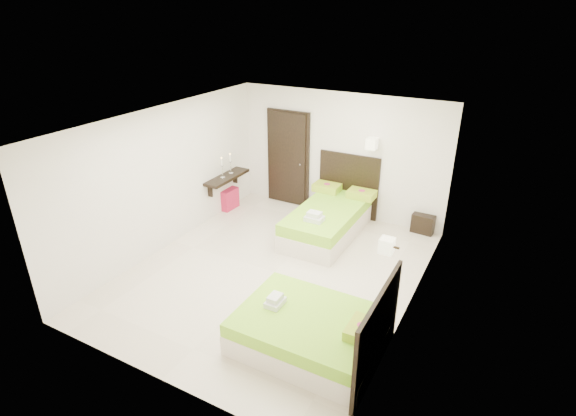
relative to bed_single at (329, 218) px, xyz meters
The scene contains 7 objects.
floor 1.80m from the bed_single, 97.72° to the right, with size 5.50×5.50×0.00m, color beige.
bed_single is the anchor object (origin of this frame).
bed_double 3.31m from the bed_single, 69.70° to the right, with size 1.87×1.59×1.54m.
nightstand 1.92m from the bed_single, 31.10° to the left, with size 0.43×0.39×0.39m, color black.
ottoman 2.55m from the bed_single, behind, with size 0.46×0.46×0.46m, color #AD173B.
door 1.86m from the bed_single, 146.68° to the left, with size 1.02×0.15×2.14m.
console_shelf 2.38m from the bed_single, behind, with size 0.35×1.20×0.78m.
Camera 1 is at (3.31, -5.62, 4.18)m, focal length 28.00 mm.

